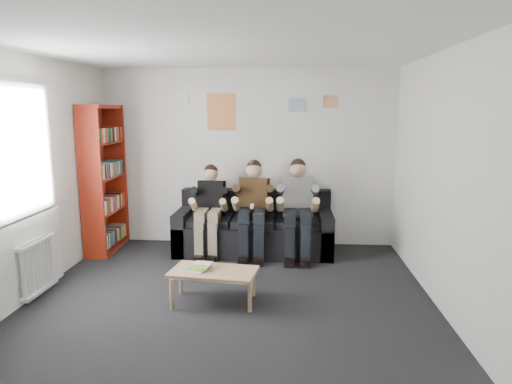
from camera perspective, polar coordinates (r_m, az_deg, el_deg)
room_shell at (r=4.59m, az=-3.98°, el=1.08°), size 5.00×5.00×5.00m
sofa at (r=6.81m, az=-0.22°, el=-4.78°), size 2.27×0.93×0.88m
bookshelf at (r=7.07m, az=-18.39°, el=1.54°), size 0.32×0.97×2.15m
coffee_table at (r=5.04m, az=-5.33°, el=-10.18°), size 0.92×0.51×0.37m
game_cases at (r=5.04m, az=-7.08°, el=-9.30°), size 0.26×0.24×0.06m
person_left at (r=6.61m, az=-5.85°, el=-2.26°), size 0.38×0.82×1.30m
person_middle at (r=6.52m, az=-0.36°, el=-2.13°), size 0.42×0.89×1.37m
person_right at (r=6.50m, az=5.22°, el=-2.14°), size 0.43×0.92×1.39m
radiator at (r=5.72m, az=-25.61°, el=-8.38°), size 0.10×0.64×0.60m
window at (r=5.60m, az=-26.80°, el=-1.69°), size 0.05×1.30×2.36m
poster_large at (r=7.05m, az=-4.41°, el=9.96°), size 0.42×0.01×0.55m
poster_blue at (r=6.97m, az=5.13°, el=10.77°), size 0.25×0.01×0.20m
poster_pink at (r=7.00m, az=9.31°, el=11.08°), size 0.22×0.01×0.18m
poster_sign at (r=7.17m, az=-9.28°, el=11.46°), size 0.20×0.01×0.14m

